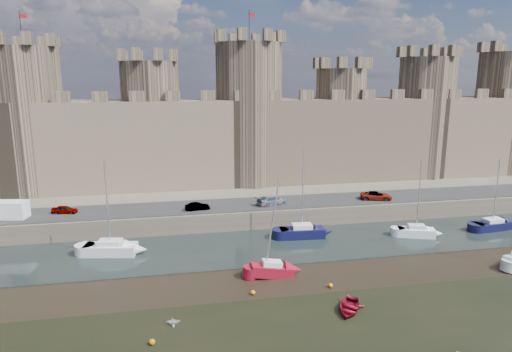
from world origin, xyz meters
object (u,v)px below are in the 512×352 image
at_px(van, 6,210).
at_px(sailboat_3, 493,225).
at_px(sailboat_4, 272,269).
at_px(sailboat_2, 416,231).
at_px(car_0, 65,210).
at_px(car_3, 376,196).
at_px(car_1, 197,207).
at_px(sailboat_0, 110,248).
at_px(sailboat_1, 302,232).
at_px(car_2, 272,200).

distance_m(van, sailboat_3, 63.70).
distance_m(sailboat_3, sailboat_4, 33.44).
distance_m(sailboat_2, sailboat_4, 22.22).
relative_size(car_0, car_3, 0.72).
bearing_deg(car_1, car_3, -96.31).
height_order(van, sailboat_0, sailboat_0).
bearing_deg(car_0, sailboat_0, -135.05).
distance_m(car_1, sailboat_4, 18.11).
bearing_deg(sailboat_0, sailboat_3, 10.09).
distance_m(car_0, sailboat_2, 45.88).
height_order(car_0, sailboat_2, sailboat_2).
xyz_separation_m(sailboat_2, sailboat_4, (-20.80, -7.82, -0.03)).
distance_m(sailboat_0, sailboat_3, 49.42).
bearing_deg(sailboat_1, car_2, 111.49).
xyz_separation_m(car_2, sailboat_0, (-21.08, -8.41, -2.31)).
relative_size(sailboat_1, sailboat_4, 1.08).
height_order(car_0, van, van).
bearing_deg(car_2, car_0, 69.11).
relative_size(car_0, sailboat_4, 0.31).
bearing_deg(sailboat_2, sailboat_1, -170.43).
relative_size(car_2, sailboat_1, 0.40).
relative_size(car_3, sailboat_4, 0.43).
xyz_separation_m(car_3, sailboat_2, (1.19, -9.28, -2.33)).
xyz_separation_m(van, sailboat_1, (36.85, -7.49, -2.77)).
distance_m(car_0, sailboat_3, 57.09).
bearing_deg(car_2, sailboat_3, -126.40).
distance_m(car_2, sailboat_4, 18.11).
xyz_separation_m(car_0, car_1, (17.28, -1.84, -0.02)).
relative_size(van, sailboat_1, 0.46).
bearing_deg(car_1, sailboat_2, -115.21).
bearing_deg(sailboat_3, sailboat_2, 177.36).
bearing_deg(car_0, van, 106.65).
bearing_deg(sailboat_4, sailboat_0, 153.22).
distance_m(car_0, sailboat_1, 31.24).
distance_m(sailboat_1, sailboat_4, 12.08).
relative_size(car_0, car_1, 1.00).
xyz_separation_m(van, sailboat_2, (51.35, -9.97, -2.84)).
height_order(car_2, sailboat_4, sailboat_4).
bearing_deg(car_2, sailboat_4, 148.39).
bearing_deg(sailboat_1, car_3, 31.17).
bearing_deg(sailboat_1, van, 172.62).
distance_m(car_0, car_3, 43.37).
height_order(car_3, sailboat_2, sailboat_2).
bearing_deg(sailboat_1, car_0, 168.66).
bearing_deg(van, sailboat_3, 2.91).
bearing_deg(sailboat_3, car_1, 162.43).
height_order(car_2, sailboat_0, sailboat_0).
xyz_separation_m(car_1, car_2, (10.51, 0.72, 0.12)).
bearing_deg(sailboat_2, van, -171.71).
bearing_deg(car_3, sailboat_3, -106.61).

